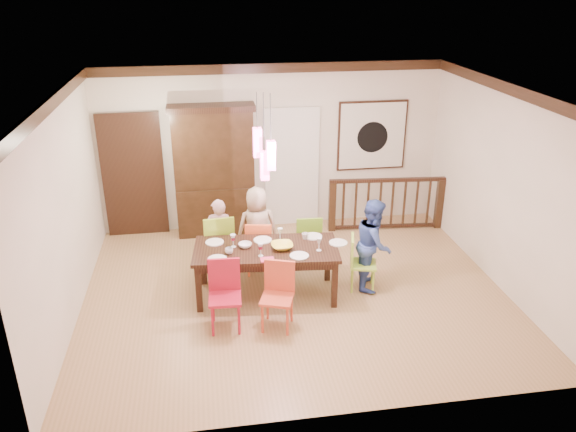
{
  "coord_description": "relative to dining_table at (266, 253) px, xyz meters",
  "views": [
    {
      "loc": [
        -1.2,
        -6.94,
        4.24
      ],
      "look_at": [
        -0.07,
        0.25,
        1.1
      ],
      "focal_mm": 35.0,
      "sensor_mm": 36.0,
      "label": 1
    }
  ],
  "objects": [
    {
      "name": "person_end_right",
      "position": [
        1.57,
        0.03,
        0.01
      ],
      "size": [
        0.69,
        0.79,
        1.35
      ],
      "primitive_type": "imported",
      "rotation": [
        0.0,
        0.0,
        1.25
      ],
      "color": "#39529F",
      "rests_on": "floor"
    },
    {
      "name": "chair_near_mid",
      "position": [
        0.04,
        -0.82,
        -0.15
      ],
      "size": [
        0.51,
        0.51,
        0.89
      ],
      "rotation": [
        0.0,
        0.0,
        -0.33
      ],
      "color": "#CD492E",
      "rests_on": "floor"
    },
    {
      "name": "white_doorway",
      "position": [
        0.77,
        2.46,
        0.39
      ],
      "size": [
        0.97,
        0.05,
        2.22
      ],
      "primitive_type": "cube",
      "color": "silver",
      "rests_on": "wall_back"
    },
    {
      "name": "panel_door",
      "position": [
        -1.98,
        2.44,
        0.39
      ],
      "size": [
        1.04,
        0.07,
        2.24
      ],
      "primitive_type": "cube",
      "color": "black",
      "rests_on": "wall_back"
    },
    {
      "name": "wine_glass_a",
      "position": [
        -0.45,
        0.1,
        0.18
      ],
      "size": [
        0.08,
        0.08,
        0.19
      ],
      "primitive_type": null,
      "color": "#590C19",
      "rests_on": "dining_table"
    },
    {
      "name": "wine_glass_d",
      "position": [
        0.71,
        -0.19,
        0.18
      ],
      "size": [
        0.08,
        0.08,
        0.19
      ],
      "primitive_type": null,
      "color": "silver",
      "rests_on": "dining_table"
    },
    {
      "name": "dining_table",
      "position": [
        0.0,
        0.0,
        0.0
      ],
      "size": [
        2.08,
        1.1,
        0.75
      ],
      "rotation": [
        0.0,
        0.0,
        -0.1
      ],
      "color": "black",
      "rests_on": "floor"
    },
    {
      "name": "napkin",
      "position": [
        -0.03,
        -0.37,
        0.1
      ],
      "size": [
        0.18,
        0.14,
        0.01
      ],
      "primitive_type": "cube",
      "color": "#D83359",
      "rests_on": "dining_table"
    },
    {
      "name": "person_far_left",
      "position": [
        -0.61,
        0.8,
        -0.06
      ],
      "size": [
        0.45,
        0.31,
        1.2
      ],
      "primitive_type": "imported",
      "rotation": [
        0.0,
        0.0,
        3.09
      ],
      "color": "#D8A4B1",
      "rests_on": "floor"
    },
    {
      "name": "wall_left",
      "position": [
        -2.58,
        -0.01,
        0.79
      ],
      "size": [
        0.0,
        5.0,
        5.0
      ],
      "primitive_type": "plane",
      "rotation": [
        1.57,
        0.0,
        1.57
      ],
      "color": "beige",
      "rests_on": "floor"
    },
    {
      "name": "small_bowl",
      "position": [
        -0.28,
        0.06,
        0.12
      ],
      "size": [
        0.2,
        0.2,
        0.06
      ],
      "primitive_type": "imported",
      "rotation": [
        0.0,
        0.0,
        0.03
      ],
      "color": "white",
      "rests_on": "dining_table"
    },
    {
      "name": "plate_far_left",
      "position": [
        -0.7,
        0.27,
        0.1
      ],
      "size": [
        0.26,
        0.26,
        0.01
      ],
      "primitive_type": "cylinder",
      "color": "white",
      "rests_on": "dining_table"
    },
    {
      "name": "crown_molding",
      "position": [
        0.42,
        -0.01,
        2.16
      ],
      "size": [
        6.0,
        5.0,
        0.16
      ],
      "primitive_type": null,
      "color": "black",
      "rests_on": "wall_back"
    },
    {
      "name": "plate_far_mid",
      "position": [
        -0.02,
        0.24,
        0.1
      ],
      "size": [
        0.26,
        0.26,
        0.01
      ],
      "primitive_type": "cylinder",
      "color": "white",
      "rests_on": "dining_table"
    },
    {
      "name": "cup_right",
      "position": [
        0.59,
        0.2,
        0.13
      ],
      "size": [
        0.1,
        0.1,
        0.09
      ],
      "primitive_type": "imported",
      "rotation": [
        0.0,
        0.0,
        0.02
      ],
      "color": "silver",
      "rests_on": "dining_table"
    },
    {
      "name": "pendant_cluster",
      "position": [
        0.0,
        -0.0,
        1.44
      ],
      "size": [
        0.27,
        0.21,
        1.14
      ],
      "color": "#FF4C98",
      "rests_on": "ceiling"
    },
    {
      "name": "plate_near_mid",
      "position": [
        0.41,
        -0.32,
        0.1
      ],
      "size": [
        0.26,
        0.26,
        0.01
      ],
      "primitive_type": "cylinder",
      "color": "white",
      "rests_on": "dining_table"
    },
    {
      "name": "chair_near_left",
      "position": [
        -0.62,
        -0.74,
        -0.14
      ],
      "size": [
        0.43,
        0.43,
        0.91
      ],
      "rotation": [
        0.0,
        0.0,
        -0.05
      ],
      "color": "#AB162D",
      "rests_on": "floor"
    },
    {
      "name": "wall_right",
      "position": [
        3.42,
        -0.01,
        0.79
      ],
      "size": [
        0.0,
        5.0,
        5.0
      ],
      "primitive_type": "plane",
      "rotation": [
        1.57,
        0.0,
        -1.57
      ],
      "color": "beige",
      "rests_on": "floor"
    },
    {
      "name": "floor",
      "position": [
        0.42,
        -0.01,
        -0.66
      ],
      "size": [
        6.0,
        6.0,
        0.0
      ],
      "primitive_type": "plane",
      "color": "#A5804F",
      "rests_on": "ground"
    },
    {
      "name": "wine_glass_c",
      "position": [
        -0.1,
        -0.23,
        0.18
      ],
      "size": [
        0.08,
        0.08,
        0.19
      ],
      "primitive_type": null,
      "color": "#590C19",
      "rests_on": "dining_table"
    },
    {
      "name": "china_hutch",
      "position": [
        -0.61,
        2.29,
        0.48
      ],
      "size": [
        1.44,
        0.46,
        2.28
      ],
      "color": "black",
      "rests_on": "floor"
    },
    {
      "name": "painting",
      "position": [
        2.22,
        2.45,
        0.94
      ],
      "size": [
        1.25,
        0.06,
        1.25
      ],
      "color": "black",
      "rests_on": "wall_back"
    },
    {
      "name": "chair_end_right",
      "position": [
        1.4,
        -0.04,
        -0.19
      ],
      "size": [
        0.45,
        0.45,
        0.82
      ],
      "rotation": [
        0.0,
        0.0,
        1.32
      ],
      "color": "#A2D13E",
      "rests_on": "floor"
    },
    {
      "name": "chair_far_left",
      "position": [
        -0.64,
        0.76,
        -0.09
      ],
      "size": [
        0.49,
        0.49,
        1.0
      ],
      "rotation": [
        0.0,
        0.0,
        3.24
      ],
      "color": "#96C22C",
      "rests_on": "floor"
    },
    {
      "name": "chair_far_right",
      "position": [
        0.74,
        0.8,
        -0.16
      ],
      "size": [
        0.41,
        0.41,
        0.88
      ],
      "rotation": [
        0.0,
        0.0,
        3.1
      ],
      "color": "#6BA021",
      "rests_on": "floor"
    },
    {
      "name": "plate_far_right",
      "position": [
        0.72,
        0.25,
        0.1
      ],
      "size": [
        0.26,
        0.26,
        0.01
      ],
      "primitive_type": "cylinder",
      "color": "white",
      "rests_on": "dining_table"
    },
    {
      "name": "person_far_mid",
      "position": [
        -0.03,
        0.89,
        -0.01
      ],
      "size": [
        0.68,
        0.48,
        1.31
      ],
      "primitive_type": "imported",
      "rotation": [
        0.0,
        0.0,
        3.25
      ],
      "color": "#BCA48E",
      "rests_on": "floor"
    },
    {
      "name": "wall_back",
      "position": [
        0.42,
        2.49,
        0.79
      ],
      "size": [
        6.0,
        0.0,
        6.0
      ],
      "primitive_type": "plane",
      "rotation": [
        1.57,
        0.0,
        0.0
      ],
      "color": "beige",
      "rests_on": "floor"
    },
    {
      "name": "wine_glass_b",
      "position": [
        0.23,
        0.2,
        0.18
      ],
      "size": [
        0.08,
        0.08,
        0.19
      ],
      "primitive_type": null,
      "color": "silver",
      "rests_on": "dining_table"
    },
    {
      "name": "plate_near_left",
      "position": [
        -0.68,
        -0.25,
        0.1
      ],
      "size": [
        0.26,
        0.26,
        0.01
      ],
      "primitive_type": "cylinder",
      "color": "white",
      "rests_on": "dining_table"
    },
    {
      "name": "cup_left",
      "position": [
        -0.52,
        -0.1,
        0.13
      ],
      "size": [
        0.14,
        0.14,
        0.09
      ],
      "primitive_type": "imported",
      "rotation": [
        0.0,
        0.0,
        -0.38
      ],
      "color": "silver",
      "rests_on": "dining_table"
    },
    {
      "name": "serving_bowl",
      "position": [
        0.22,
        -0.05,
        0.13
      ],
      "size": [
        0.32,
        0.32,
        0.07
      ],
      "primitive_type": "imported",
      "rotation": [
        0.0,
        0.0,
        0.05
      ],
      "color": "yellow",
      "rests_on": "dining_table"
    },
    {
      "name": "balustrade",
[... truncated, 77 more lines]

